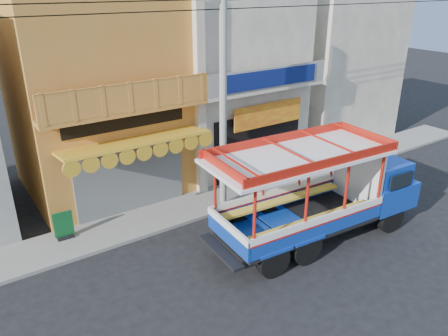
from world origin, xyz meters
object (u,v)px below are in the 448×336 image
songthaew_truck (331,189)px  potted_plant_c (305,154)px  utility_pole (227,78)px  potted_plant_a (260,176)px  green_sign (64,227)px  potted_plant_b (287,170)px

songthaew_truck → potted_plant_c: (3.73, 4.97, -1.15)m
utility_pole → potted_plant_a: (2.13, 0.61, -4.46)m
green_sign → potted_plant_a: 8.03m
potted_plant_a → potted_plant_c: 3.48m
green_sign → potted_plant_b: potted_plant_b is taller
potted_plant_b → green_sign: bearing=25.0°
potted_plant_a → potted_plant_c: potted_plant_a is taller
songthaew_truck → potted_plant_a: bearing=85.3°
songthaew_truck → potted_plant_b: (1.65, 3.94, -1.08)m
green_sign → potted_plant_b: size_ratio=0.98×
songthaew_truck → potted_plant_c: size_ratio=8.88×
green_sign → potted_plant_c: green_sign is taller
songthaew_truck → potted_plant_b: bearing=67.3°
potted_plant_a → potted_plant_b: bearing=-71.2°
potted_plant_a → potted_plant_c: bearing=-48.1°
potted_plant_b → potted_plant_c: potted_plant_b is taller
songthaew_truck → potted_plant_a: (0.34, 4.17, -1.13)m
songthaew_truck → potted_plant_a: size_ratio=8.58×
utility_pole → potted_plant_c: size_ratio=32.23×
potted_plant_b → potted_plant_c: bearing=-124.7°
green_sign → potted_plant_a: green_sign is taller
potted_plant_a → utility_pole: bearing=134.7°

